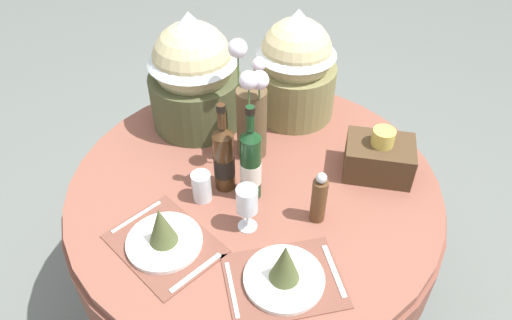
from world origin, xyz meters
TOP-DOWN VIEW (x-y plane):
  - ground at (0.00, 0.00)m, footprint 8.00×8.00m
  - dining_table at (0.00, 0.00)m, footprint 1.35×1.35m
  - place_setting_left at (-0.22, -0.33)m, footprint 0.43×0.41m
  - place_setting_right at (0.17, -0.39)m, footprint 0.41×0.37m
  - flower_vase at (-0.04, 0.16)m, footprint 0.15×0.18m
  - wine_bottle_left at (0.00, -0.06)m, footprint 0.07×0.07m
  - wine_bottle_right at (-0.10, -0.03)m, footprint 0.07×0.07m
  - wine_glass_right at (0.02, -0.20)m, footprint 0.07×0.07m
  - tumbler_near_right at (-0.16, -0.11)m, footprint 0.07×0.07m
  - pepper_mill at (0.24, -0.12)m, footprint 0.05×0.05m
  - gift_tub_back_left at (-0.30, 0.32)m, footprint 0.36×0.36m
  - gift_tub_back_centre at (0.08, 0.46)m, footprint 0.33×0.33m
  - woven_basket_side_right at (0.43, 0.14)m, footprint 0.24×0.17m

SIDE VIEW (x-z plane):
  - ground at x=0.00m, z-range 0.00..0.00m
  - dining_table at x=0.00m, z-range 0.22..0.96m
  - place_setting_left at x=-0.22m, z-range 0.71..0.87m
  - place_setting_right at x=0.17m, z-range 0.71..0.87m
  - tumbler_near_right at x=-0.16m, z-range 0.74..0.85m
  - woven_basket_side_right at x=0.43m, z-range 0.72..0.91m
  - pepper_mill at x=0.24m, z-range 0.74..0.94m
  - wine_glass_right at x=0.02m, z-range 0.78..0.95m
  - wine_bottle_right at x=-0.10m, z-range 0.70..1.05m
  - wine_bottle_left at x=0.00m, z-range 0.70..1.07m
  - flower_vase at x=-0.04m, z-range 0.71..1.17m
  - gift_tub_back_centre at x=0.08m, z-range 0.75..1.21m
  - gift_tub_back_left at x=-0.30m, z-range 0.75..1.23m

